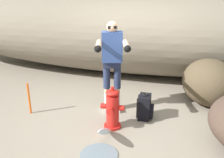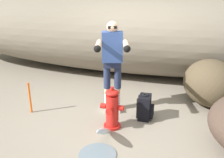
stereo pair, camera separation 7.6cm
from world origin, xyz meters
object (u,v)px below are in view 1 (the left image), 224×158
boulder_mid (210,82)px  survey_stake (29,98)px  fire_hydrant (112,109)px  spare_backpack (145,107)px  utility_worker (112,56)px

boulder_mid → survey_stake: bearing=-159.1°
fire_hydrant → survey_stake: bearing=176.2°
fire_hydrant → spare_backpack: 0.67m
fire_hydrant → spare_backpack: fire_hydrant is taller
spare_backpack → fire_hydrant: bearing=-137.5°
utility_worker → survey_stake: utility_worker is taller
boulder_mid → survey_stake: 3.51m
boulder_mid → survey_stake: (-3.28, -1.25, -0.17)m
spare_backpack → boulder_mid: (1.17, 0.91, 0.25)m
spare_backpack → boulder_mid: size_ratio=0.40×
spare_backpack → boulder_mid: bearing=38.0°
fire_hydrant → spare_backpack: bearing=42.5°
boulder_mid → utility_worker: bearing=-156.4°
boulder_mid → spare_backpack: bearing=-142.0°
fire_hydrant → boulder_mid: boulder_mid is taller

